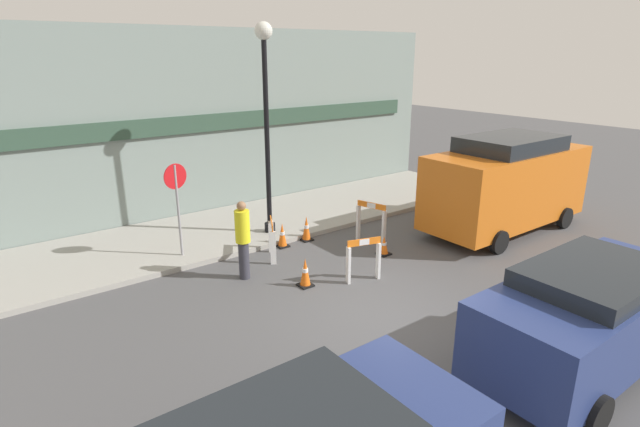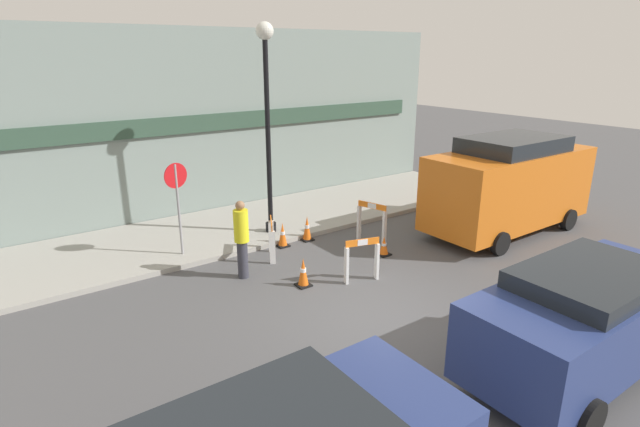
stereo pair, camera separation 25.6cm
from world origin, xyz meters
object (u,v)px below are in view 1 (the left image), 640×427
Objects in this scene: person_worker at (243,237)px; parked_car_1 at (589,312)px; work_van at (507,180)px; streetlamp_post at (266,103)px; stop_sign at (177,195)px.

person_worker is 0.42× the size of parked_car_1.
person_worker is 7.53m from work_van.
person_worker reaches higher than parked_car_1.
streetlamp_post is 6.86m from work_van.
parked_car_1 is at bearing 100.52° from stop_sign.
stop_sign is 1.26× the size of person_worker.
person_worker is at bearing 113.60° from parked_car_1.
streetlamp_post reaches higher than person_worker.
parked_car_1 is at bearing -60.26° from person_worker.
person_worker is (-1.86, -1.97, -2.61)m from streetlamp_post.
stop_sign reaches higher than person_worker.
work_van is at bearing -5.80° from person_worker.
person_worker is (0.71, -1.82, -0.67)m from stop_sign.
stop_sign is at bearing 117.41° from person_worker.
streetlamp_post is at bearing 52.70° from person_worker.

